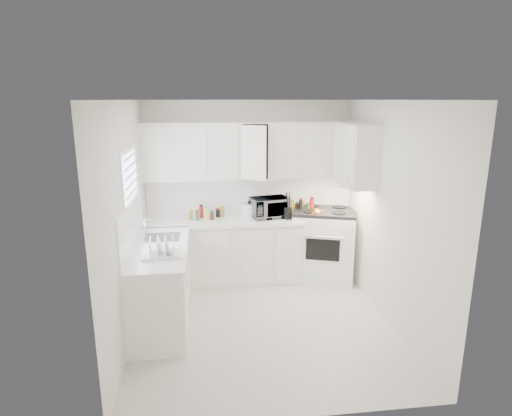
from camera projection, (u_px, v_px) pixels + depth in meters
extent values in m
plane|color=beige|center=(263.00, 323.00, 5.13)|extent=(3.20, 3.20, 0.00)
plane|color=white|center=(264.00, 100.00, 4.48)|extent=(3.20, 3.20, 0.00)
plane|color=silver|center=(249.00, 190.00, 6.34)|extent=(3.00, 0.00, 3.00)
plane|color=silver|center=(293.00, 275.00, 3.27)|extent=(3.00, 0.00, 3.00)
plane|color=silver|center=(127.00, 224.00, 4.63)|extent=(0.00, 3.20, 3.20)
plane|color=silver|center=(391.00, 215.00, 4.98)|extent=(0.00, 3.20, 3.20)
cube|color=white|center=(224.00, 221.00, 6.09)|extent=(2.24, 0.64, 0.05)
cube|color=white|center=(160.00, 249.00, 4.95)|extent=(0.64, 1.62, 0.05)
cube|color=white|center=(249.00, 195.00, 6.35)|extent=(2.98, 0.02, 0.55)
cube|color=white|center=(131.00, 225.00, 4.84)|extent=(0.02, 1.60, 0.55)
imported|color=gray|center=(270.00, 205.00, 6.15)|extent=(0.57, 0.39, 0.35)
cylinder|color=white|center=(254.00, 206.00, 6.30)|extent=(0.12, 0.12, 0.27)
cylinder|color=olive|center=(191.00, 213.00, 6.14)|extent=(0.06, 0.06, 0.13)
cylinder|color=#2A6822|center=(196.00, 215.00, 6.06)|extent=(0.06, 0.06, 0.13)
cylinder|color=#B11725|center=(202.00, 213.00, 6.16)|extent=(0.06, 0.06, 0.13)
cylinder|color=#D8F73A|center=(207.00, 214.00, 6.08)|extent=(0.06, 0.06, 0.13)
cylinder|color=#4B2715|center=(212.00, 213.00, 6.18)|extent=(0.06, 0.06, 0.13)
cylinder|color=black|center=(218.00, 214.00, 6.10)|extent=(0.06, 0.06, 0.13)
cylinder|color=olive|center=(223.00, 212.00, 6.19)|extent=(0.06, 0.06, 0.13)
cylinder|color=#B11725|center=(288.00, 208.00, 6.34)|extent=(0.06, 0.06, 0.19)
cylinder|color=#D8F73A|center=(293.00, 209.00, 6.29)|extent=(0.06, 0.06, 0.19)
cylinder|color=#4B2715|center=(296.00, 207.00, 6.36)|extent=(0.06, 0.06, 0.19)
cylinder|color=black|center=(300.00, 208.00, 6.30)|extent=(0.06, 0.06, 0.19)
cylinder|color=olive|center=(303.00, 207.00, 6.37)|extent=(0.06, 0.06, 0.19)
cylinder|color=#2A6822|center=(307.00, 208.00, 6.32)|extent=(0.06, 0.06, 0.19)
cylinder|color=#B11725|center=(310.00, 207.00, 6.38)|extent=(0.06, 0.06, 0.19)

